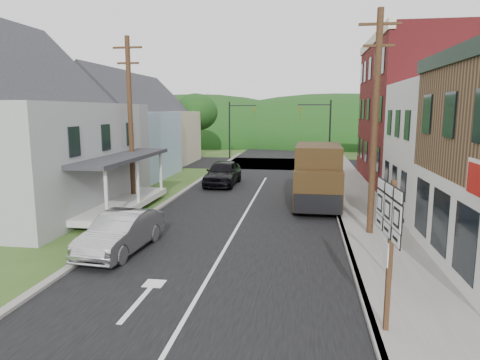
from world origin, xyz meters
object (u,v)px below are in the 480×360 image
at_px(silver_sedan, 121,233).
at_px(delivery_van, 318,176).
at_px(dark_sedan, 223,173).
at_px(route_sign_cluster, 389,235).
at_px(warning_sign, 393,224).

distance_m(silver_sedan, delivery_van, 11.41).
xyz_separation_m(silver_sedan, delivery_van, (7.29, 8.73, 0.94)).
xyz_separation_m(silver_sedan, dark_sedan, (1.02, 14.38, 0.12)).
bearing_deg(delivery_van, route_sign_cluster, -83.98).
bearing_deg(warning_sign, silver_sedan, 145.86).
distance_m(dark_sedan, warning_sign, 17.87).
bearing_deg(silver_sedan, route_sign_cluster, -24.40).
relative_size(silver_sedan, warning_sign, 1.68).
bearing_deg(silver_sedan, delivery_van, 54.77).
bearing_deg(route_sign_cluster, silver_sedan, 146.88).
bearing_deg(route_sign_cluster, dark_sedan, 107.14).
xyz_separation_m(delivery_van, route_sign_cluster, (1.15, -13.41, 0.74)).
bearing_deg(warning_sign, route_sign_cluster, -128.11).
bearing_deg(silver_sedan, dark_sedan, 90.56).
bearing_deg(route_sign_cluster, warning_sign, 72.75).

